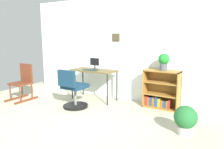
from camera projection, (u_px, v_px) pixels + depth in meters
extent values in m
plane|color=#A6A78E|center=(58.00, 129.00, 3.62)|extent=(6.24, 6.24, 0.00)
cube|color=white|center=(121.00, 49.00, 5.23)|extent=(5.20, 0.10, 2.39)
cube|color=#423A25|center=(116.00, 37.00, 5.18)|extent=(0.19, 0.02, 0.18)
cube|color=brown|center=(94.00, 70.00, 5.17)|extent=(1.08, 0.50, 0.03)
cylinder|color=black|center=(72.00, 85.00, 5.31)|extent=(0.03, 0.03, 0.69)
cylinder|color=black|center=(107.00, 90.00, 4.80)|extent=(0.03, 0.03, 0.69)
cylinder|color=black|center=(83.00, 82.00, 5.66)|extent=(0.03, 0.03, 0.69)
cylinder|color=black|center=(117.00, 86.00, 5.16)|extent=(0.03, 0.03, 0.69)
cylinder|color=#262628|center=(95.00, 69.00, 5.24)|extent=(0.15, 0.15, 0.01)
cylinder|color=#262628|center=(95.00, 67.00, 5.23)|extent=(0.03, 0.03, 0.08)
cube|color=black|center=(95.00, 62.00, 5.20)|extent=(0.24, 0.02, 0.17)
cube|color=#203234|center=(90.00, 70.00, 5.08)|extent=(0.37, 0.13, 0.02)
cylinder|color=black|center=(76.00, 106.00, 4.73)|extent=(0.52, 0.52, 0.05)
cylinder|color=slate|center=(75.00, 96.00, 4.69)|extent=(0.05, 0.05, 0.37)
cube|color=#132F43|center=(75.00, 86.00, 4.65)|extent=(0.44, 0.44, 0.08)
cube|color=#132F43|center=(66.00, 79.00, 4.40)|extent=(0.42, 0.07, 0.33)
cube|color=#5E2C1A|center=(17.00, 98.00, 5.33)|extent=(0.04, 0.64, 0.04)
cube|color=#5E2C1A|center=(27.00, 100.00, 5.15)|extent=(0.04, 0.64, 0.04)
cylinder|color=#5E2C1A|center=(10.00, 92.00, 5.16)|extent=(0.03, 0.03, 0.34)
cylinder|color=#5E2C1A|center=(20.00, 94.00, 4.98)|extent=(0.03, 0.03, 0.34)
cylinder|color=#5E2C1A|center=(22.00, 89.00, 5.43)|extent=(0.03, 0.03, 0.34)
cylinder|color=#5E2C1A|center=(32.00, 91.00, 5.25)|extent=(0.03, 0.03, 0.34)
cube|color=#5E2C1A|center=(21.00, 84.00, 5.17)|extent=(0.42, 0.40, 0.04)
cube|color=#5E2C1A|center=(26.00, 73.00, 5.28)|extent=(0.40, 0.04, 0.42)
cube|color=olive|center=(145.00, 87.00, 4.80)|extent=(0.02, 0.30, 0.80)
cube|color=olive|center=(179.00, 92.00, 4.44)|extent=(0.02, 0.30, 0.80)
cube|color=olive|center=(162.00, 71.00, 4.55)|extent=(0.74, 0.30, 0.02)
cube|color=olive|center=(161.00, 107.00, 4.69)|extent=(0.74, 0.30, 0.02)
cube|color=olive|center=(164.00, 88.00, 4.74)|extent=(0.74, 0.02, 0.80)
cube|color=olive|center=(161.00, 95.00, 4.64)|extent=(0.69, 0.28, 0.02)
cube|color=olive|center=(162.00, 83.00, 4.60)|extent=(0.69, 0.28, 0.02)
cube|color=#B22D28|center=(147.00, 100.00, 4.82)|extent=(0.05, 0.10, 0.20)
cube|color=#99591E|center=(149.00, 101.00, 4.80)|extent=(0.04, 0.10, 0.18)
cube|color=#1E478C|center=(151.00, 101.00, 4.77)|extent=(0.04, 0.12, 0.19)
cube|color=#99591E|center=(154.00, 101.00, 4.74)|extent=(0.06, 0.11, 0.19)
cube|color=#1E478C|center=(157.00, 101.00, 4.71)|extent=(0.06, 0.12, 0.22)
cube|color=#B79323|center=(160.00, 102.00, 4.68)|extent=(0.05, 0.12, 0.18)
cube|color=#99591E|center=(162.00, 104.00, 4.65)|extent=(0.05, 0.12, 0.15)
cube|color=#1E478C|center=(165.00, 104.00, 4.62)|extent=(0.06, 0.11, 0.14)
cube|color=#99591E|center=(167.00, 104.00, 4.59)|extent=(0.04, 0.13, 0.16)
cube|color=#B22D28|center=(170.00, 104.00, 4.57)|extent=(0.03, 0.10, 0.18)
cylinder|color=#474C51|center=(164.00, 67.00, 4.51)|extent=(0.15, 0.15, 0.15)
sphere|color=#1D7927|center=(164.00, 59.00, 4.48)|extent=(0.22, 0.22, 0.22)
cylinder|color=#B7B2A8|center=(185.00, 130.00, 3.43)|extent=(0.23, 0.23, 0.14)
sphere|color=#21612C|center=(186.00, 117.00, 3.39)|extent=(0.36, 0.36, 0.36)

